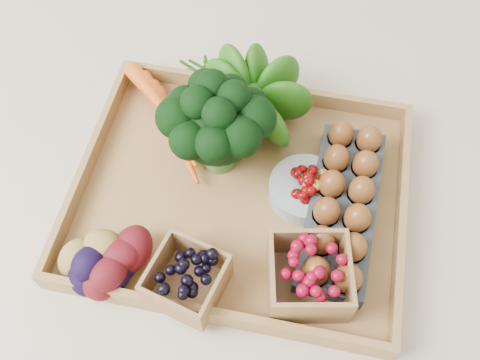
% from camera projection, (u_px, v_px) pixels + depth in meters
% --- Properties ---
extents(ground, '(4.00, 4.00, 0.00)m').
position_uv_depth(ground, '(240.00, 198.00, 0.93)').
color(ground, beige).
rests_on(ground, ground).
extents(tray, '(0.55, 0.45, 0.01)m').
position_uv_depth(tray, '(240.00, 196.00, 0.92)').
color(tray, '#A47A45').
rests_on(tray, ground).
extents(carrots, '(0.22, 0.16, 0.05)m').
position_uv_depth(carrots, '(167.00, 115.00, 0.97)').
color(carrots, '#E05615').
rests_on(carrots, tray).
extents(lettuce, '(0.15, 0.15, 0.15)m').
position_uv_depth(lettuce, '(251.00, 95.00, 0.93)').
color(lettuce, '#234F0C').
rests_on(lettuce, tray).
extents(broccoli, '(0.18, 0.18, 0.14)m').
position_uv_depth(broccoli, '(218.00, 138.00, 0.89)').
color(broccoli, black).
rests_on(broccoli, tray).
extents(cherry_bowl, '(0.12, 0.12, 0.03)m').
position_uv_depth(cherry_bowl, '(305.00, 190.00, 0.90)').
color(cherry_bowl, '#8C9EA5').
rests_on(cherry_bowl, tray).
extents(egg_carton, '(0.12, 0.31, 0.04)m').
position_uv_depth(egg_carton, '(341.00, 210.00, 0.88)').
color(egg_carton, '#3B424B').
rests_on(egg_carton, tray).
extents(potatoes, '(0.16, 0.16, 0.09)m').
position_uv_depth(potatoes, '(105.00, 259.00, 0.81)').
color(potatoes, '#450B11').
rests_on(potatoes, tray).
extents(punnet_blackberry, '(0.13, 0.13, 0.07)m').
position_uv_depth(punnet_blackberry, '(187.00, 280.00, 0.80)').
color(punnet_blackberry, black).
rests_on(punnet_blackberry, tray).
extents(punnet_raspberry, '(0.14, 0.14, 0.08)m').
position_uv_depth(punnet_raspberry, '(309.00, 276.00, 0.80)').
color(punnet_raspberry, maroon).
rests_on(punnet_raspberry, tray).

